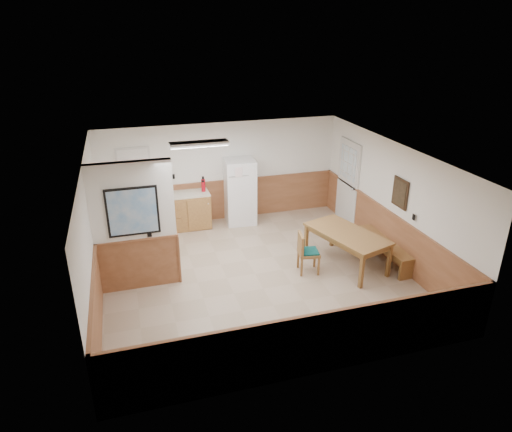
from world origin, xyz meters
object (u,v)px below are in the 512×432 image
object	(u,v)px
dining_table	(347,237)
dining_chair	(305,250)
fire_extinguisher	(203,185)
dining_bench	(384,246)
refrigerator	(240,192)
soap_bottle	(131,194)

from	to	relation	value
dining_table	dining_chair	xyz separation A→B (m)	(-0.93, -0.02, -0.16)
dining_table	fire_extinguisher	xyz separation A→B (m)	(-2.44, 2.86, 0.41)
dining_bench	dining_chair	world-z (taller)	dining_chair
refrigerator	dining_chair	size ratio (longest dim) A/B	1.93
fire_extinguisher	soap_bottle	world-z (taller)	fire_extinguisher
dining_bench	fire_extinguisher	distance (m)	4.47
refrigerator	soap_bottle	bearing A→B (deg)	-177.82
dining_table	fire_extinguisher	world-z (taller)	fire_extinguisher
dining_bench	soap_bottle	world-z (taller)	soap_bottle
dining_bench	soap_bottle	distance (m)	5.86
dining_chair	soap_bottle	world-z (taller)	soap_bottle
refrigerator	dining_chair	world-z (taller)	refrigerator
dining_table	refrigerator	bearing A→B (deg)	101.48
dining_bench	fire_extinguisher	bearing A→B (deg)	135.79
dining_table	soap_bottle	xyz separation A→B (m)	(-4.16, 2.88, 0.34)
dining_table	dining_chair	distance (m)	0.94
dining_table	fire_extinguisher	size ratio (longest dim) A/B	5.12
refrigerator	soap_bottle	xyz separation A→B (m)	(-2.62, 0.08, 0.17)
dining_chair	soap_bottle	xyz separation A→B (m)	(-3.23, 2.90, 0.50)
dining_table	soap_bottle	bearing A→B (deg)	128.02
fire_extinguisher	soap_bottle	xyz separation A→B (m)	(-1.72, 0.02, -0.07)
dining_chair	dining_bench	bearing A→B (deg)	8.99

